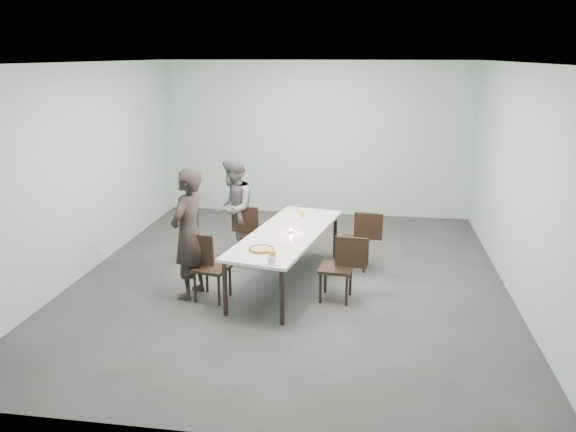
# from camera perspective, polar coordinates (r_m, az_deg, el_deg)

# --- Properties ---
(ground) EXTENTS (7.00, 7.00, 0.00)m
(ground) POSITION_cam_1_polar(r_m,az_deg,el_deg) (8.12, 0.24, -6.36)
(ground) COLOR #333335
(ground) RESTS_ON ground
(room_shell) EXTENTS (6.02, 7.02, 3.01)m
(room_shell) POSITION_cam_1_polar(r_m,az_deg,el_deg) (7.58, 0.25, 7.93)
(room_shell) COLOR #A0CAC1
(room_shell) RESTS_ON ground
(table) EXTENTS (1.37, 2.72, 0.75)m
(table) POSITION_cam_1_polar(r_m,az_deg,el_deg) (7.73, -0.10, -2.04)
(table) COLOR white
(table) RESTS_ON ground
(chair_near_left) EXTENTS (0.64, 0.49, 0.87)m
(chair_near_left) POSITION_cam_1_polar(r_m,az_deg,el_deg) (7.39, -8.29, -4.68)
(chair_near_left) COLOR black
(chair_near_left) RESTS_ON ground
(chair_far_left) EXTENTS (0.62, 0.44, 0.87)m
(chair_far_left) POSITION_cam_1_polar(r_m,az_deg,el_deg) (8.63, -3.66, -1.46)
(chair_far_left) COLOR black
(chair_far_left) RESTS_ON ground
(chair_near_right) EXTENTS (0.63, 0.46, 0.87)m
(chair_near_right) POSITION_cam_1_polar(r_m,az_deg,el_deg) (7.30, 5.54, -4.85)
(chair_near_right) COLOR black
(chair_near_right) RESTS_ON ground
(chair_far_right) EXTENTS (0.64, 0.47, 0.87)m
(chair_far_right) POSITION_cam_1_polar(r_m,az_deg,el_deg) (8.40, 7.38, -2.06)
(chair_far_right) COLOR black
(chair_far_right) RESTS_ON ground
(diner_near) EXTENTS (0.55, 0.71, 1.73)m
(diner_near) POSITION_cam_1_polar(r_m,az_deg,el_deg) (7.39, -10.05, -1.79)
(diner_near) COLOR black
(diner_near) RESTS_ON ground
(diner_far) EXTENTS (0.69, 0.84, 1.60)m
(diner_far) POSITION_cam_1_polar(r_m,az_deg,el_deg) (8.72, -5.55, 0.73)
(diner_far) COLOR slate
(diner_far) RESTS_ON ground
(pizza) EXTENTS (0.34, 0.34, 0.04)m
(pizza) POSITION_cam_1_polar(r_m,az_deg,el_deg) (6.99, -2.71, -3.40)
(pizza) COLOR white
(pizza) RESTS_ON table
(side_plate) EXTENTS (0.18, 0.18, 0.01)m
(side_plate) POSITION_cam_1_polar(r_m,az_deg,el_deg) (7.24, -0.22, -2.81)
(side_plate) COLOR white
(side_plate) RESTS_ON table
(beer_glass) EXTENTS (0.08, 0.08, 0.15)m
(beer_glass) POSITION_cam_1_polar(r_m,az_deg,el_deg) (6.58, -1.58, -4.15)
(beer_glass) COLOR gold
(beer_glass) RESTS_ON table
(water_tumbler) EXTENTS (0.08, 0.08, 0.09)m
(water_tumbler) POSITION_cam_1_polar(r_m,az_deg,el_deg) (6.54, -1.73, -4.57)
(water_tumbler) COLOR silver
(water_tumbler) RESTS_ON table
(tealight) EXTENTS (0.06, 0.06, 0.05)m
(tealight) POSITION_cam_1_polar(r_m,az_deg,el_deg) (7.70, 0.29, -1.52)
(tealight) COLOR silver
(tealight) RESTS_ON table
(amber_tumbler) EXTENTS (0.07, 0.07, 0.08)m
(amber_tumbler) POSITION_cam_1_polar(r_m,az_deg,el_deg) (8.45, 1.40, 0.23)
(amber_tumbler) COLOR gold
(amber_tumbler) RESTS_ON table
(menu) EXTENTS (0.34, 0.27, 0.01)m
(menu) POSITION_cam_1_polar(r_m,az_deg,el_deg) (8.50, 0.25, 0.07)
(menu) COLOR silver
(menu) RESTS_ON table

